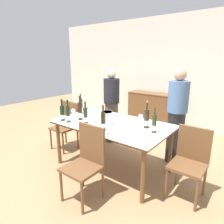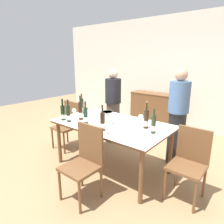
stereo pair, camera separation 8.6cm
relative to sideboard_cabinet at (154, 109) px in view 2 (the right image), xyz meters
name	(u,v)px [view 2 (the right image)]	position (x,y,z in m)	size (l,w,h in m)	color
ground_plane	(112,167)	(0.55, -2.46, -0.43)	(12.00, 12.00, 0.00)	#A37F56
back_wall	(181,73)	(0.55, 0.29, 0.97)	(8.00, 0.10, 2.80)	silver
sideboard_cabinet	(154,109)	(0.00, 0.00, 0.00)	(1.24, 0.46, 0.86)	brown
dining_table	(112,127)	(0.55, -2.46, 0.28)	(1.81, 1.06, 0.78)	brown
ice_bucket	(107,118)	(0.52, -2.55, 0.45)	(0.19, 0.19, 0.20)	white
wine_bottle_0	(146,119)	(1.08, -2.33, 0.48)	(0.08, 0.08, 0.40)	#332314
wine_bottle_1	(82,107)	(-0.22, -2.38, 0.48)	(0.06, 0.06, 0.38)	black
wine_bottle_2	(103,122)	(0.66, -2.80, 0.47)	(0.07, 0.07, 0.37)	#332314
wine_bottle_3	(86,116)	(0.24, -2.73, 0.47)	(0.07, 0.07, 0.36)	#1E3323
wine_bottle_4	(81,111)	(0.04, -2.64, 0.48)	(0.07, 0.07, 0.41)	#332314
wine_bottle_5	(153,124)	(1.26, -2.45, 0.47)	(0.07, 0.07, 0.35)	#28381E
wine_bottle_6	(63,113)	(-0.16, -2.85, 0.46)	(0.07, 0.07, 0.36)	black
wine_bottle_7	(68,114)	(-0.02, -2.85, 0.47)	(0.06, 0.06, 0.36)	black
wine_glass_0	(101,112)	(0.24, -2.36, 0.45)	(0.09, 0.09, 0.16)	white
wine_glass_1	(105,127)	(0.78, -2.88, 0.44)	(0.07, 0.07, 0.14)	white
wine_glass_2	(96,118)	(0.40, -2.66, 0.45)	(0.08, 0.08, 0.15)	white
wine_glass_3	(141,117)	(0.89, -2.15, 0.44)	(0.08, 0.08, 0.14)	white
wine_glass_4	(74,111)	(-0.23, -2.56, 0.43)	(0.08, 0.08, 0.13)	white
wine_glass_5	(94,112)	(0.11, -2.40, 0.43)	(0.08, 0.08, 0.13)	white
chair_near_front	(85,158)	(0.73, -3.21, 0.11)	(0.42, 0.42, 0.96)	brown
chair_right_end	(190,159)	(1.75, -2.37, 0.09)	(0.42, 0.42, 0.91)	brown
chair_left_end	(68,122)	(-0.65, -2.37, 0.09)	(0.42, 0.42, 0.92)	brown
person_host	(113,106)	(-0.14, -1.57, 0.34)	(0.33, 0.33, 1.55)	#51473D
person_guest_left	(178,118)	(1.28, -1.63, 0.37)	(0.33, 0.33, 1.61)	#262628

